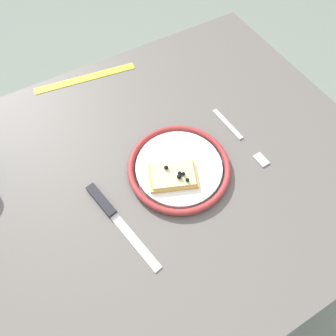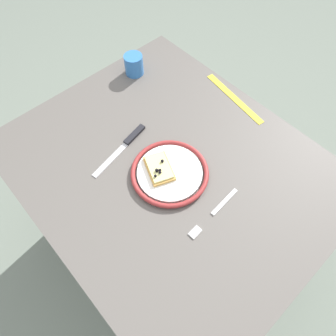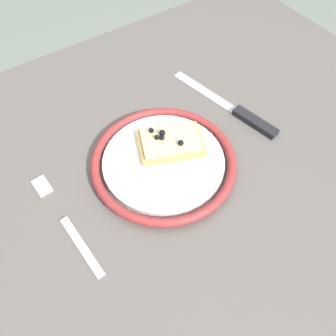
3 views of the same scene
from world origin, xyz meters
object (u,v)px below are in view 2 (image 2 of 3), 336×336
(knife, at_px, (128,141))
(fork, at_px, (214,213))
(plate, at_px, (170,173))
(measuring_tape, at_px, (234,98))
(dining_table, at_px, (170,177))
(cup, at_px, (134,65))
(pizza_slice_near, at_px, (159,168))

(knife, bearing_deg, fork, -176.30)
(plate, xyz_separation_m, measuring_tape, (0.08, -0.39, -0.01))
(dining_table, bearing_deg, knife, 15.19)
(fork, bearing_deg, measuring_tape, -56.18)
(dining_table, relative_size, cup, 12.96)
(dining_table, distance_m, fork, 0.22)
(pizza_slice_near, bearing_deg, knife, -0.51)
(fork, bearing_deg, cup, -18.53)
(pizza_slice_near, bearing_deg, cup, -29.85)
(plate, xyz_separation_m, fork, (-0.18, -0.01, -0.01))
(dining_table, xyz_separation_m, knife, (0.15, 0.04, 0.09))
(cup, bearing_deg, pizza_slice_near, 150.15)
(pizza_slice_near, bearing_deg, plate, -146.84)
(pizza_slice_near, relative_size, fork, 0.62)
(pizza_slice_near, xyz_separation_m, measuring_tape, (0.05, -0.41, -0.02))
(plate, xyz_separation_m, pizza_slice_near, (0.03, 0.02, 0.01))
(measuring_tape, bearing_deg, plate, 109.36)
(cup, height_order, measuring_tape, cup)
(dining_table, xyz_separation_m, pizza_slice_near, (0.00, 0.04, 0.11))
(fork, relative_size, measuring_tape, 0.71)
(cup, distance_m, measuring_tape, 0.39)
(fork, bearing_deg, dining_table, -5.19)
(measuring_tape, bearing_deg, knife, 83.65)
(dining_table, bearing_deg, plate, 137.41)
(pizza_slice_near, xyz_separation_m, fork, (-0.21, -0.02, -0.02))
(plate, height_order, knife, plate)
(knife, distance_m, cup, 0.33)
(knife, relative_size, cup, 3.12)
(fork, xyz_separation_m, measuring_tape, (0.26, -0.38, -0.00))
(pizza_slice_near, height_order, fork, pizza_slice_near)
(plate, bearing_deg, measuring_tape, -78.78)
(measuring_tape, bearing_deg, cup, 35.64)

